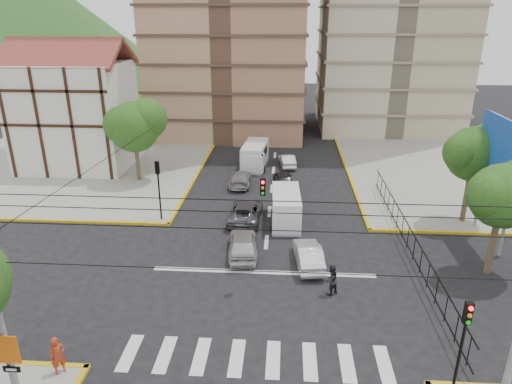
# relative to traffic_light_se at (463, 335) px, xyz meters

# --- Properties ---
(ground) EXTENTS (160.00, 160.00, 0.00)m
(ground) POSITION_rel_traffic_light_se_xyz_m (-7.80, 7.80, -3.11)
(ground) COLOR black
(ground) RESTS_ON ground
(sidewalk_nw) EXTENTS (26.00, 26.00, 0.15)m
(sidewalk_nw) POSITION_rel_traffic_light_se_xyz_m (-27.80, 27.80, -3.04)
(sidewalk_nw) COLOR gray
(sidewalk_nw) RESTS_ON ground
(sidewalk_ne) EXTENTS (26.00, 26.00, 0.15)m
(sidewalk_ne) POSITION_rel_traffic_light_se_xyz_m (12.20, 27.80, -3.04)
(sidewalk_ne) COLOR gray
(sidewalk_ne) RESTS_ON ground
(crosswalk_stripes) EXTENTS (12.00, 2.40, 0.01)m
(crosswalk_stripes) POSITION_rel_traffic_light_se_xyz_m (-7.80, 1.80, -3.11)
(crosswalk_stripes) COLOR silver
(crosswalk_stripes) RESTS_ON ground
(stop_line) EXTENTS (13.00, 0.40, 0.01)m
(stop_line) POSITION_rel_traffic_light_se_xyz_m (-7.80, 9.00, -3.11)
(stop_line) COLOR silver
(stop_line) RESTS_ON ground
(tudor_building) EXTENTS (10.80, 8.05, 12.23)m
(tudor_building) POSITION_rel_traffic_light_se_xyz_m (-26.80, 27.80, 2.14)
(tudor_building) COLOR silver
(tudor_building) RESTS_ON ground
(distant_hill) EXTENTS (70.00, 70.00, 28.00)m
(distant_hill) POSITION_rel_traffic_light_se_xyz_m (-62.80, 77.80, 10.89)
(distant_hill) COLOR #23541C
(distant_hill) RESTS_ON ground
(park_fence) EXTENTS (0.10, 22.50, 1.66)m
(park_fence) POSITION_rel_traffic_light_se_xyz_m (1.20, 12.30, -3.11)
(park_fence) COLOR black
(park_fence) RESTS_ON ground
(billboard) EXTENTS (0.36, 6.20, 8.10)m
(billboard) POSITION_rel_traffic_light_se_xyz_m (6.65, 13.80, 2.89)
(billboard) COLOR slate
(billboard) RESTS_ON ground
(tree_park_a) EXTENTS (4.41, 3.60, 6.83)m
(tree_park_a) POSITION_rel_traffic_light_se_xyz_m (5.28, 9.81, 1.90)
(tree_park_a) COLOR #473828
(tree_park_a) RESTS_ON ground
(tree_park_c) EXTENTS (4.65, 3.80, 7.25)m
(tree_park_c) POSITION_rel_traffic_light_se_xyz_m (6.29, 16.81, 2.22)
(tree_park_c) COLOR #473828
(tree_park_c) RESTS_ON ground
(tree_tudor) EXTENTS (5.39, 4.40, 7.43)m
(tree_tudor) POSITION_rel_traffic_light_se_xyz_m (-19.70, 23.81, 2.11)
(tree_tudor) COLOR #473828
(tree_tudor) RESTS_ON ground
(traffic_light_se) EXTENTS (0.28, 0.22, 4.40)m
(traffic_light_se) POSITION_rel_traffic_light_se_xyz_m (0.00, 0.00, 0.00)
(traffic_light_se) COLOR black
(traffic_light_se) RESTS_ON ground
(traffic_light_nw) EXTENTS (0.28, 0.22, 4.40)m
(traffic_light_nw) POSITION_rel_traffic_light_se_xyz_m (-15.60, 15.60, 0.00)
(traffic_light_nw) COLOR black
(traffic_light_nw) RESTS_ON ground
(traffic_light_hanging) EXTENTS (18.00, 9.12, 0.92)m
(traffic_light_hanging) POSITION_rel_traffic_light_se_xyz_m (-7.80, 5.76, 2.79)
(traffic_light_hanging) COLOR black
(traffic_light_hanging) RESTS_ON ground
(district_sign) EXTENTS (0.90, 0.12, 3.20)m
(district_sign) POSITION_rel_traffic_light_se_xyz_m (-16.60, -1.44, -0.66)
(district_sign) COLOR slate
(district_sign) RESTS_ON ground
(van_right_lane) EXTENTS (2.15, 5.06, 2.25)m
(van_right_lane) POSITION_rel_traffic_light_se_xyz_m (-6.55, 15.82, -2.02)
(van_right_lane) COLOR silver
(van_right_lane) RESTS_ON ground
(van_left_lane) EXTENTS (2.50, 5.38, 2.35)m
(van_left_lane) POSITION_rel_traffic_light_se_xyz_m (-9.67, 28.46, -1.97)
(van_left_lane) COLOR silver
(van_left_lane) RESTS_ON ground
(car_silver_front_left) EXTENTS (2.21, 4.60, 1.51)m
(car_silver_front_left) POSITION_rel_traffic_light_se_xyz_m (-9.20, 11.06, -2.35)
(car_silver_front_left) COLOR silver
(car_silver_front_left) RESTS_ON ground
(car_white_front_right) EXTENTS (1.87, 4.23, 1.35)m
(car_white_front_right) POSITION_rel_traffic_light_se_xyz_m (-5.16, 10.04, -2.44)
(car_white_front_right) COLOR white
(car_white_front_right) RESTS_ON ground
(car_grey_mid_left) EXTENTS (2.42, 4.92, 1.34)m
(car_grey_mid_left) POSITION_rel_traffic_light_se_xyz_m (-9.49, 16.20, -2.44)
(car_grey_mid_left) COLOR #57595F
(car_grey_mid_left) RESTS_ON ground
(car_silver_rear_left) EXTENTS (1.91, 4.42, 1.27)m
(car_silver_rear_left) POSITION_rel_traffic_light_se_xyz_m (-10.60, 23.51, -2.48)
(car_silver_rear_left) COLOR #AAAAAE
(car_silver_rear_left) RESTS_ON ground
(car_darkgrey_mid_right) EXTENTS (2.09, 4.18, 1.37)m
(car_darkgrey_mid_right) POSITION_rel_traffic_light_se_xyz_m (-6.79, 23.36, -2.43)
(car_darkgrey_mid_right) COLOR #272729
(car_darkgrey_mid_right) RESTS_ON ground
(car_white_rear_right) EXTENTS (1.83, 3.90, 1.23)m
(car_white_rear_right) POSITION_rel_traffic_light_se_xyz_m (-6.50, 29.05, -2.49)
(car_white_rear_right) COLOR silver
(car_white_rear_right) RESTS_ON ground
(pedestrian_sw_corner) EXTENTS (0.74, 0.71, 1.71)m
(pedestrian_sw_corner) POSITION_rel_traffic_light_se_xyz_m (-15.82, 0.30, -2.11)
(pedestrian_sw_corner) COLOR #AD371A
(pedestrian_sw_corner) RESTS_ON sidewalk_sw
(pedestrian_crosswalk) EXTENTS (1.06, 1.03, 1.72)m
(pedestrian_crosswalk) POSITION_rel_traffic_light_se_xyz_m (-4.09, 7.05, -2.25)
(pedestrian_crosswalk) COLOR black
(pedestrian_crosswalk) RESTS_ON ground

